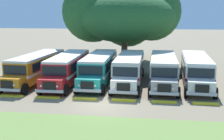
{
  "coord_description": "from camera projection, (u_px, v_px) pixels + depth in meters",
  "views": [
    {
      "loc": [
        3.49,
        -20.8,
        7.01
      ],
      "look_at": [
        0.0,
        5.78,
        1.6
      ],
      "focal_mm": 44.91,
      "sensor_mm": 36.0,
      "label": 1
    }
  ],
  "objects": [
    {
      "name": "parked_bus_slot_1",
      "position": [
        68.0,
        67.0,
        28.92
      ],
      "size": [
        2.76,
        10.85,
        2.82
      ],
      "rotation": [
        0.0,
        0.0,
        -1.56
      ],
      "color": "red",
      "rests_on": "ground_plane"
    },
    {
      "name": "curb_wheelstop_2",
      "position": [
        85.0,
        99.0,
        23.19
      ],
      "size": [
        2.0,
        0.36,
        0.15
      ],
      "primitive_type": "cube",
      "color": "yellow",
      "rests_on": "ground_plane"
    },
    {
      "name": "parked_bus_slot_2",
      "position": [
        99.0,
        67.0,
        29.1
      ],
      "size": [
        2.7,
        10.84,
        2.82
      ],
      "rotation": [
        0.0,
        0.0,
        -1.57
      ],
      "color": "teal",
      "rests_on": "ground_plane"
    },
    {
      "name": "parked_bus_slot_4",
      "position": [
        163.0,
        69.0,
        28.19
      ],
      "size": [
        2.95,
        10.87,
        2.82
      ],
      "rotation": [
        0.0,
        0.0,
        -1.6
      ],
      "color": "#9E9993",
      "rests_on": "ground_plane"
    },
    {
      "name": "curb_wheelstop_0",
      "position": [
        12.0,
        96.0,
        24.02
      ],
      "size": [
        2.0,
        0.36,
        0.15
      ],
      "primitive_type": "cube",
      "color": "yellow",
      "rests_on": "ground_plane"
    },
    {
      "name": "ground_plane",
      "position": [
        102.0,
        104.0,
        22.05
      ],
      "size": [
        220.0,
        220.0,
        0.0
      ],
      "primitive_type": "plane",
      "color": "#84755B"
    },
    {
      "name": "curb_wheelstop_5",
      "position": [
        206.0,
        104.0,
        21.96
      ],
      "size": [
        2.0,
        0.36,
        0.15
      ],
      "primitive_type": "cube",
      "color": "yellow",
      "rests_on": "ground_plane"
    },
    {
      "name": "parked_bus_slot_3",
      "position": [
        129.0,
        68.0,
        28.55
      ],
      "size": [
        2.85,
        10.86,
        2.82
      ],
      "rotation": [
        0.0,
        0.0,
        -1.59
      ],
      "color": "silver",
      "rests_on": "ground_plane"
    },
    {
      "name": "curb_wheelstop_4",
      "position": [
        164.0,
        102.0,
        22.37
      ],
      "size": [
        2.0,
        0.36,
        0.15
      ],
      "primitive_type": "cube",
      "color": "yellow",
      "rests_on": "ground_plane"
    },
    {
      "name": "parked_bus_slot_0",
      "position": [
        37.0,
        66.0,
        29.31
      ],
      "size": [
        3.25,
        10.92,
        2.82
      ],
      "rotation": [
        0.0,
        0.0,
        -1.63
      ],
      "color": "orange",
      "rests_on": "ground_plane"
    },
    {
      "name": "parked_bus_slot_5",
      "position": [
        196.0,
        69.0,
        28.0
      ],
      "size": [
        3.31,
        10.93,
        2.82
      ],
      "rotation": [
        0.0,
        0.0,
        -1.64
      ],
      "color": "silver",
      "rests_on": "ground_plane"
    },
    {
      "name": "curb_wheelstop_3",
      "position": [
        124.0,
        100.0,
        22.78
      ],
      "size": [
        2.0,
        0.36,
        0.15
      ],
      "primitive_type": "cube",
      "color": "yellow",
      "rests_on": "ground_plane"
    },
    {
      "name": "curb_wheelstop_1",
      "position": [
        48.0,
        97.0,
        23.6
      ],
      "size": [
        2.0,
        0.36,
        0.15
      ],
      "primitive_type": "cube",
      "color": "yellow",
      "rests_on": "ground_plane"
    },
    {
      "name": "broad_shade_tree",
      "position": [
        125.0,
        15.0,
        39.27
      ],
      "size": [
        16.01,
        16.34,
        11.38
      ],
      "color": "brown",
      "rests_on": "ground_plane"
    }
  ]
}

